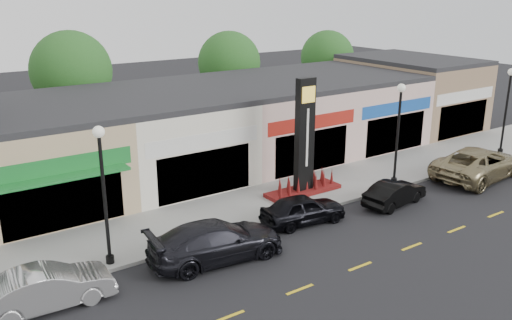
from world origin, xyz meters
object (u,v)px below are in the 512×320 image
at_px(lamp_west_near, 103,182).
at_px(car_white_van, 47,288).
at_px(car_dark_sedan, 216,241).
at_px(lamp_east_near, 398,124).
at_px(car_black_conv, 395,193).
at_px(car_gold_suv, 479,163).
at_px(car_black_sedan, 303,209).
at_px(pylon_sign, 304,154).
at_px(lamp_east_far, 507,103).

bearing_deg(lamp_west_near, car_white_van, -150.04).
distance_m(lamp_west_near, car_dark_sedan, 4.92).
xyz_separation_m(lamp_east_near, car_dark_sedan, (-12.30, -1.84, -2.68)).
height_order(car_dark_sedan, car_black_conv, car_dark_sedan).
height_order(car_dark_sedan, car_gold_suv, car_gold_suv).
relative_size(car_black_sedan, car_gold_suv, 0.63).
height_order(pylon_sign, car_black_conv, pylon_sign).
bearing_deg(car_black_conv, car_white_van, 81.13).
height_order(lamp_west_near, car_black_sedan, lamp_west_near).
height_order(lamp_east_far, car_dark_sedan, lamp_east_far).
xyz_separation_m(car_dark_sedan, car_gold_suv, (17.21, 0.02, 0.09)).
xyz_separation_m(car_black_sedan, car_gold_suv, (12.15, -0.78, 0.21)).
height_order(car_black_sedan, car_black_conv, car_black_sedan).
bearing_deg(lamp_east_far, lamp_east_near, 180.00).
height_order(lamp_west_near, car_gold_suv, lamp_west_near).
height_order(car_black_conv, car_gold_suv, car_gold_suv).
bearing_deg(car_black_sedan, lamp_east_near, -74.67).
bearing_deg(car_gold_suv, lamp_west_near, 79.14).
distance_m(car_white_van, car_gold_suv, 23.61).
distance_m(pylon_sign, car_gold_suv, 10.60).
height_order(lamp_west_near, car_black_conv, lamp_west_near).
distance_m(lamp_east_far, car_black_sedan, 17.50).
xyz_separation_m(pylon_sign, car_gold_suv, (9.91, -3.52, -1.38)).
xyz_separation_m(lamp_west_near, car_black_sedan, (8.76, -1.04, -2.79)).
bearing_deg(lamp_west_near, car_black_sedan, -6.79).
relative_size(lamp_west_near, lamp_east_near, 1.00).
relative_size(pylon_sign, car_gold_suv, 0.94).
distance_m(lamp_east_far, car_white_van, 28.87).
bearing_deg(car_black_conv, car_dark_sedan, 82.01).
bearing_deg(car_dark_sedan, car_black_conv, -84.79).
xyz_separation_m(lamp_east_far, car_black_sedan, (-17.24, -1.04, -2.79)).
bearing_deg(lamp_east_near, car_white_van, -175.24).
height_order(car_white_van, car_dark_sedan, car_dark_sedan).
xyz_separation_m(car_black_sedan, car_black_conv, (5.16, -0.85, -0.07)).
bearing_deg(lamp_west_near, car_dark_sedan, -26.50).
bearing_deg(car_white_van, lamp_east_far, -84.59).
bearing_deg(car_dark_sedan, lamp_east_far, -79.78).
height_order(car_white_van, car_black_conv, car_white_van).
bearing_deg(lamp_east_near, car_gold_suv, -20.35).
bearing_deg(lamp_east_far, car_black_sedan, -176.54).
relative_size(lamp_west_near, car_gold_suv, 0.85).
distance_m(lamp_west_near, car_gold_suv, 21.15).
distance_m(lamp_east_far, car_gold_suv, 5.99).
relative_size(lamp_west_near, car_dark_sedan, 0.99).
bearing_deg(car_gold_suv, lamp_east_near, 63.77).
xyz_separation_m(lamp_west_near, car_gold_suv, (20.91, -1.82, -2.59)).
height_order(car_white_van, car_gold_suv, car_gold_suv).
bearing_deg(lamp_east_near, pylon_sign, 161.25).
xyz_separation_m(car_white_van, car_black_sedan, (11.45, 0.51, -0.03)).
height_order(lamp_west_near, car_dark_sedan, lamp_west_near).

